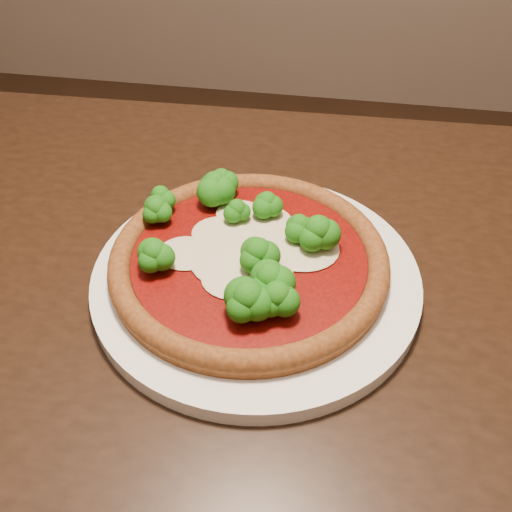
# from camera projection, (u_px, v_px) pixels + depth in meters

# --- Properties ---
(dining_table) EXTENTS (1.26, 0.79, 0.75)m
(dining_table) POSITION_uv_depth(u_px,v_px,m) (252.00, 334.00, 0.70)
(dining_table) COLOR black
(dining_table) RESTS_ON floor
(plate) EXTENTS (0.35, 0.35, 0.02)m
(plate) POSITION_uv_depth(u_px,v_px,m) (256.00, 277.00, 0.61)
(plate) COLOR white
(plate) RESTS_ON dining_table
(pizza) EXTENTS (0.30, 0.30, 0.06)m
(pizza) POSITION_uv_depth(u_px,v_px,m) (248.00, 254.00, 0.60)
(pizza) COLOR brown
(pizza) RESTS_ON plate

